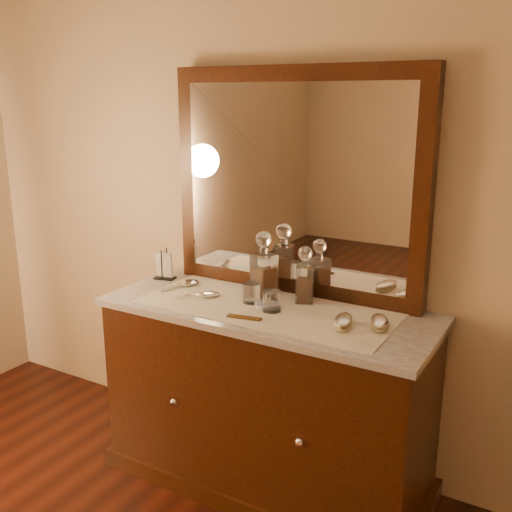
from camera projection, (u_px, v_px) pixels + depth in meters
The scene contains 18 objects.
dresser_cabinet at pixel (267, 400), 2.63m from camera, with size 1.40×0.55×0.82m, color black.
dresser_plinth at pixel (267, 471), 2.73m from camera, with size 1.46×0.59×0.08m, color black.
knob_left at pixel (174, 402), 2.53m from camera, with size 0.04×0.04×0.04m, color silver.
knob_right at pixel (300, 442), 2.24m from camera, with size 0.04×0.04×0.04m, color silver.
marble_top at pixel (268, 310), 2.52m from camera, with size 1.44×0.59×0.03m, color silver.
mirror_frame at pixel (295, 183), 2.59m from camera, with size 1.20×0.08×1.00m, color black.
mirror_glass at pixel (292, 184), 2.56m from camera, with size 1.06×0.01×0.86m, color white.
lace_runner at pixel (265, 308), 2.50m from camera, with size 1.10×0.45×0.00m, color white.
pin_dish at pixel (264, 304), 2.51m from camera, with size 0.09×0.09×0.02m, color white.
comb at pixel (244, 317), 2.38m from camera, with size 0.14×0.03×0.01m, color brown.
napkin_rack at pixel (165, 267), 2.89m from camera, with size 0.11×0.08×0.15m.
decanter_left at pixel (264, 271), 2.62m from camera, with size 0.12×0.12×0.30m.
decanter_right at pixel (305, 281), 2.54m from camera, with size 0.10×0.10×0.25m.
brush_near at pixel (343, 322), 2.28m from camera, with size 0.10×0.16×0.04m.
brush_far at pixel (379, 323), 2.28m from camera, with size 0.11×0.16×0.04m.
hand_mirror_outer at pixel (185, 284), 2.79m from camera, with size 0.11×0.22×0.02m.
hand_mirror_inner at pixel (205, 295), 2.63m from camera, with size 0.18×0.17×0.02m.
tumblers at pixel (261, 297), 2.50m from camera, with size 0.20×0.13×0.09m.
Camera 1 is at (1.15, -0.12, 1.72)m, focal length 41.31 mm.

